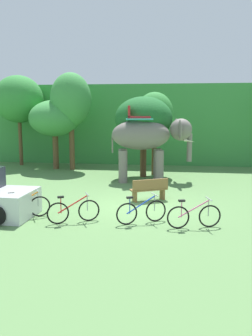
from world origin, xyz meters
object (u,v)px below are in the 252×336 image
(tree_left, at_px, (144,119))
(bike_pink, at_px, (194,216))
(bike_red, at_px, (73,211))
(tree_center, at_px, (55,119))
(tree_right, at_px, (154,114))
(bike_blue, at_px, (141,211))
(tree_center_right, at_px, (71,100))
(wooden_bench, at_px, (149,189))
(elephant, at_px, (148,138))
(bike_orange, at_px, (24,207))
(tree_far_right, at_px, (19,99))

(tree_left, xyz_separation_m, bike_pink, (2.31, -8.28, -2.73))
(bike_red, bearing_deg, tree_center, 111.57)
(tree_right, distance_m, bike_blue, 9.30)
(tree_center_right, bearing_deg, wooden_bench, -53.36)
(elephant, xyz_separation_m, bike_orange, (-3.56, -6.90, -1.82))
(bike_orange, distance_m, wooden_bench, 4.91)
(tree_far_right, xyz_separation_m, bike_red, (6.76, -11.32, -3.84))
(bike_orange, xyz_separation_m, bike_blue, (3.92, -0.01, 0.00))
(tree_center_right, relative_size, bike_blue, 3.72)
(tree_center_right, height_order, tree_right, tree_center_right)
(tree_center, relative_size, tree_center_right, 0.72)
(tree_center_right, bearing_deg, bike_orange, -82.98)
(elephant, bearing_deg, bike_pink, -74.40)
(tree_far_right, height_order, tree_right, tree_far_right)
(wooden_bench, bearing_deg, tree_right, 91.78)
(tree_far_right, xyz_separation_m, bike_blue, (8.93, -11.08, -3.84))
(tree_right, xyz_separation_m, bike_red, (-2.02, -9.06, -2.94))
(tree_center_right, xyz_separation_m, bike_blue, (5.14, -9.86, -3.73))
(tree_center_right, height_order, bike_red, tree_center_right)
(tree_far_right, bearing_deg, bike_orange, -65.70)
(tree_right, bearing_deg, tree_left, -123.74)
(tree_left, distance_m, bike_red, 8.83)
(tree_right, relative_size, bike_orange, 2.97)
(bike_pink, bearing_deg, elephant, 105.60)
(bike_red, bearing_deg, wooden_bench, 54.90)
(bike_red, xyz_separation_m, wooden_bench, (2.20, 3.13, 0.09))
(tree_left, relative_size, bike_orange, 2.80)
(tree_right, distance_m, wooden_bench, 6.57)
(wooden_bench, bearing_deg, bike_red, -125.10)
(tree_center, height_order, tree_left, tree_left)
(wooden_bench, bearing_deg, bike_pink, -63.11)
(tree_right, distance_m, elephant, 2.23)
(tree_center_right, distance_m, bike_orange, 10.60)
(bike_blue, bearing_deg, tree_center_right, 117.52)
(tree_center, xyz_separation_m, wooden_bench, (6.23, -7.06, -2.56))
(tree_left, distance_m, bike_pink, 9.02)
(bike_red, distance_m, wooden_bench, 3.83)
(bike_blue, bearing_deg, wooden_bench, 89.19)
(tree_far_right, relative_size, tree_right, 1.26)
(tree_left, xyz_separation_m, bike_blue, (0.67, -8.03, -2.73))
(tree_left, bearing_deg, tree_right, 56.26)
(tree_center_right, distance_m, elephant, 5.94)
(tree_right, bearing_deg, bike_red, -102.57)
(tree_left, relative_size, elephant, 1.01)
(elephant, xyz_separation_m, bike_blue, (0.36, -6.90, -1.82))
(elephant, xyz_separation_m, bike_pink, (2.00, -7.15, -1.82))
(tree_far_right, distance_m, bike_red, 13.73)
(tree_far_right, xyz_separation_m, tree_center_right, (3.79, -1.22, -0.11))
(tree_right, relative_size, bike_pink, 2.73)
(elephant, height_order, bike_orange, elephant)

